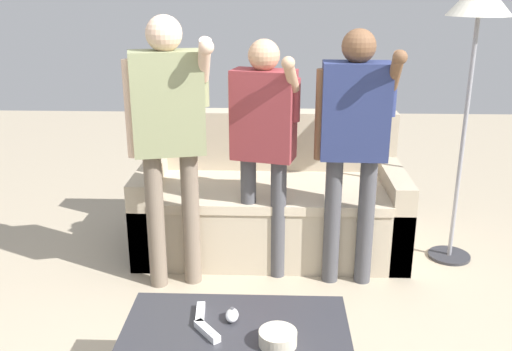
# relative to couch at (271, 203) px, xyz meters

# --- Properties ---
(couch) EXTENTS (1.81, 0.89, 0.91)m
(couch) POSITION_rel_couch_xyz_m (0.00, 0.00, 0.00)
(couch) COLOR #B7A88E
(couch) RESTS_ON ground
(coffee_table) EXTENTS (0.96, 0.56, 0.41)m
(coffee_table) POSITION_rel_couch_xyz_m (-0.13, -1.69, 0.05)
(coffee_table) COLOR #2D2D33
(coffee_table) RESTS_ON ground
(snack_bowl) EXTENTS (0.15, 0.15, 0.06)m
(snack_bowl) POSITION_rel_couch_xyz_m (0.05, -1.79, 0.13)
(snack_bowl) COLOR beige
(snack_bowl) RESTS_ON coffee_table
(game_remote_nunchuk) EXTENTS (0.06, 0.09, 0.05)m
(game_remote_nunchuk) POSITION_rel_couch_xyz_m (-0.15, -1.62, 0.12)
(game_remote_nunchuk) COLOR white
(game_remote_nunchuk) RESTS_ON coffee_table
(floor_lamp) EXTENTS (0.39, 0.39, 1.82)m
(floor_lamp) POSITION_rel_couch_xyz_m (1.23, -0.18, 1.30)
(floor_lamp) COLOR #2D2D33
(floor_lamp) RESTS_ON ground
(player_left) EXTENTS (0.52, 0.36, 1.63)m
(player_left) POSITION_rel_couch_xyz_m (-0.58, -0.59, 0.72)
(player_left) COLOR #756656
(player_left) RESTS_ON ground
(player_center) EXTENTS (0.43, 0.39, 1.49)m
(player_center) POSITION_rel_couch_xyz_m (-0.04, -0.44, 0.63)
(player_center) COLOR #47474C
(player_center) RESTS_ON ground
(player_right) EXTENTS (0.46, 0.35, 1.55)m
(player_right) POSITION_rel_couch_xyz_m (0.48, -0.53, 0.67)
(player_right) COLOR #47474C
(player_right) RESTS_ON ground
(game_remote_wand_near) EXTENTS (0.05, 0.16, 0.03)m
(game_remote_wand_near) POSITION_rel_couch_xyz_m (-0.29, -1.61, 0.11)
(game_remote_wand_near) COLOR white
(game_remote_wand_near) RESTS_ON coffee_table
(game_remote_wand_far) EXTENTS (0.13, 0.15, 0.03)m
(game_remote_wand_far) POSITION_rel_couch_xyz_m (-0.24, -1.73, 0.11)
(game_remote_wand_far) COLOR white
(game_remote_wand_far) RESTS_ON coffee_table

